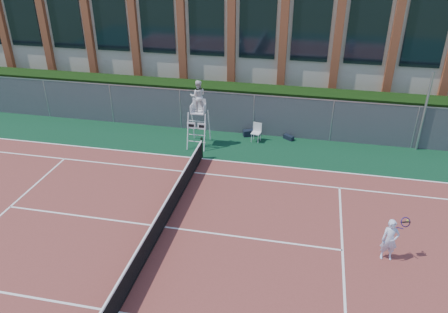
% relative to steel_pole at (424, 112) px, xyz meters
% --- Properties ---
extents(ground, '(120.00, 120.00, 0.00)m').
position_rel_steel_pole_xyz_m(ground, '(-10.23, -8.70, -1.98)').
color(ground, '#233814').
extents(apron, '(36.00, 20.00, 0.01)m').
position_rel_steel_pole_xyz_m(apron, '(-10.23, -7.70, -1.98)').
color(apron, '#0C3420').
rests_on(apron, ground).
extents(tennis_court, '(23.77, 10.97, 0.02)m').
position_rel_steel_pole_xyz_m(tennis_court, '(-10.23, -8.70, -1.96)').
color(tennis_court, brown).
rests_on(tennis_court, apron).
extents(tennis_net, '(0.10, 11.30, 1.10)m').
position_rel_steel_pole_xyz_m(tennis_net, '(-10.23, -8.70, -1.45)').
color(tennis_net, black).
rests_on(tennis_net, ground).
extents(fence, '(40.00, 0.06, 2.20)m').
position_rel_steel_pole_xyz_m(fence, '(-10.23, 0.10, -0.88)').
color(fence, '#595E60').
rests_on(fence, ground).
extents(hedge, '(40.00, 1.40, 2.20)m').
position_rel_steel_pole_xyz_m(hedge, '(-10.23, 1.30, -0.88)').
color(hedge, black).
rests_on(hedge, ground).
extents(building, '(45.00, 10.60, 8.22)m').
position_rel_steel_pole_xyz_m(building, '(-10.23, 9.25, 2.16)').
color(building, beige).
rests_on(building, ground).
extents(steel_pole, '(0.12, 0.12, 3.97)m').
position_rel_steel_pole_xyz_m(steel_pole, '(0.00, 0.00, 0.00)').
color(steel_pole, '#9EA0A5').
rests_on(steel_pole, ground).
extents(umpire_chair, '(0.95, 1.47, 3.41)m').
position_rel_steel_pole_xyz_m(umpire_chair, '(-10.74, -1.65, 0.51)').
color(umpire_chair, white).
rests_on(umpire_chair, ground).
extents(plastic_chair, '(0.52, 0.52, 0.96)m').
position_rel_steel_pole_xyz_m(plastic_chair, '(-7.95, -0.65, -1.41)').
color(plastic_chair, silver).
rests_on(plastic_chair, apron).
extents(sports_bag_near, '(0.82, 0.59, 0.33)m').
position_rel_steel_pole_xyz_m(sports_bag_near, '(-8.34, -0.13, -1.81)').
color(sports_bag_near, black).
rests_on(sports_bag_near, apron).
extents(sports_bag_far, '(0.59, 0.51, 0.22)m').
position_rel_steel_pole_xyz_m(sports_bag_far, '(-6.32, -0.16, -1.86)').
color(sports_bag_far, black).
rests_on(sports_bag_far, apron).
extents(tennis_player, '(0.88, 0.61, 1.54)m').
position_rel_steel_pole_xyz_m(tennis_player, '(-2.42, -8.80, -1.19)').
color(tennis_player, silver).
rests_on(tennis_player, tennis_court).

